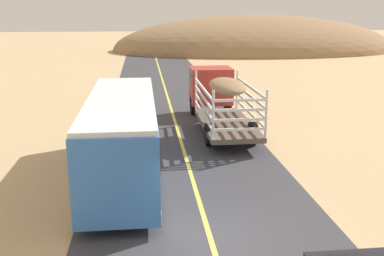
# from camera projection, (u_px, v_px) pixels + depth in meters

# --- Properties ---
(ground_plane) EXTENTS (240.00, 240.00, 0.00)m
(ground_plane) POSITION_uv_depth(u_px,v_px,m) (211.00, 240.00, 13.00)
(ground_plane) COLOR tan
(road_surface) EXTENTS (8.00, 120.00, 0.02)m
(road_surface) POSITION_uv_depth(u_px,v_px,m) (211.00, 240.00, 13.00)
(road_surface) COLOR #38383D
(road_surface) RESTS_ON ground
(road_centre_line) EXTENTS (0.16, 117.60, 0.00)m
(road_centre_line) POSITION_uv_depth(u_px,v_px,m) (211.00, 240.00, 13.00)
(road_centre_line) COLOR #D8CC4C
(road_centre_line) RESTS_ON road_surface
(livestock_truck) EXTENTS (2.53, 9.70, 3.02)m
(livestock_truck) POSITION_uv_depth(u_px,v_px,m) (216.00, 92.00, 25.94)
(livestock_truck) COLOR #B2332D
(livestock_truck) RESTS_ON road_surface
(bus) EXTENTS (2.54, 10.00, 3.21)m
(bus) POSITION_uv_depth(u_px,v_px,m) (122.00, 136.00, 17.28)
(bus) COLOR #3872C6
(bus) RESTS_ON road_surface
(distant_hill) EXTENTS (44.58, 27.20, 10.88)m
(distant_hill) POSITION_uv_depth(u_px,v_px,m) (255.00, 50.00, 71.49)
(distant_hill) COLOR #8D6E4C
(distant_hill) RESTS_ON ground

